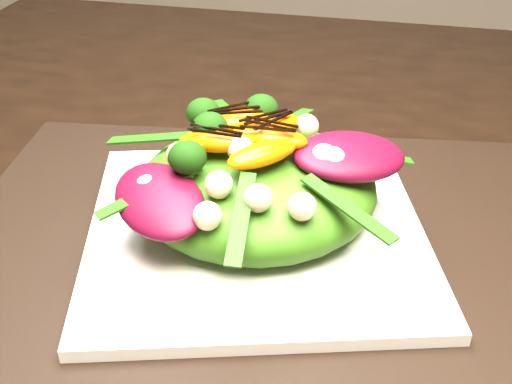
% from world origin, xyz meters
% --- Properties ---
extents(placemat, '(0.53, 0.43, 0.00)m').
position_xyz_m(placemat, '(-0.27, -0.14, 0.75)').
color(placemat, black).
rests_on(placemat, dining_table).
extents(plate_base, '(0.33, 0.33, 0.01)m').
position_xyz_m(plate_base, '(-0.27, -0.14, 0.76)').
color(plate_base, white).
rests_on(plate_base, placemat).
extents(salad_bowl, '(0.28, 0.28, 0.02)m').
position_xyz_m(salad_bowl, '(-0.27, -0.14, 0.77)').
color(salad_bowl, silver).
rests_on(salad_bowl, plate_base).
extents(lettuce_mound, '(0.22, 0.22, 0.06)m').
position_xyz_m(lettuce_mound, '(-0.27, -0.14, 0.80)').
color(lettuce_mound, '#396A13').
rests_on(lettuce_mound, salad_bowl).
extents(radicchio_leaf, '(0.10, 0.09, 0.02)m').
position_xyz_m(radicchio_leaf, '(-0.20, -0.13, 0.83)').
color(radicchio_leaf, '#46071A').
rests_on(radicchio_leaf, lettuce_mound).
extents(orange_segment, '(0.06, 0.04, 0.01)m').
position_xyz_m(orange_segment, '(-0.28, -0.11, 0.84)').
color(orange_segment, '#FF5C04').
rests_on(orange_segment, lettuce_mound).
extents(broccoli_floret, '(0.05, 0.05, 0.04)m').
position_xyz_m(broccoli_floret, '(-0.32, -0.11, 0.84)').
color(broccoli_floret, '#103409').
rests_on(broccoli_floret, lettuce_mound).
extents(macadamia_nut, '(0.03, 0.03, 0.02)m').
position_xyz_m(macadamia_nut, '(-0.23, -0.17, 0.84)').
color(macadamia_nut, '#F8F4AE').
rests_on(macadamia_nut, lettuce_mound).
extents(balsamic_drizzle, '(0.04, 0.01, 0.00)m').
position_xyz_m(balsamic_drizzle, '(-0.28, -0.11, 0.84)').
color(balsamic_drizzle, black).
rests_on(balsamic_drizzle, orange_segment).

